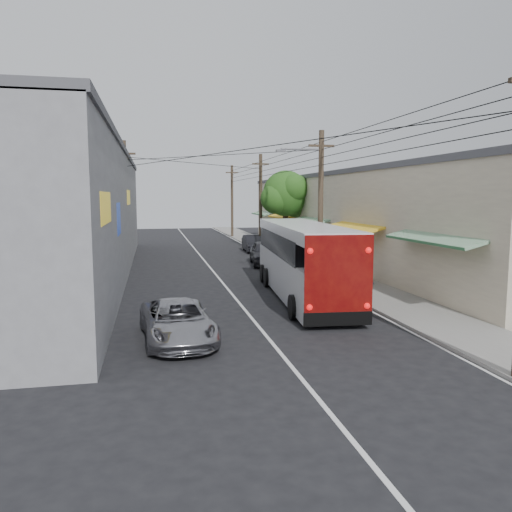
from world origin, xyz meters
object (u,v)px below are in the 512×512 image
(jeepney, at_px, (177,321))
(pedestrian_far, at_px, (368,270))
(parked_suv, at_px, (309,267))
(parked_car_mid, at_px, (265,253))
(pedestrian_near, at_px, (336,264))
(parked_car_far, at_px, (253,243))
(coach_bus, at_px, (302,260))

(jeepney, relative_size, pedestrian_far, 3.28)
(parked_suv, relative_size, pedestrian_far, 4.05)
(parked_suv, xyz_separation_m, pedestrian_far, (2.55, -1.87, -0.00))
(parked_car_mid, bearing_deg, jeepney, -105.10)
(pedestrian_near, height_order, pedestrian_far, pedestrian_near)
(parked_suv, bearing_deg, pedestrian_near, -18.13)
(jeepney, height_order, pedestrian_far, pedestrian_far)
(parked_car_far, height_order, pedestrian_near, pedestrian_near)
(coach_bus, height_order, pedestrian_near, coach_bus)
(pedestrian_near, bearing_deg, coach_bus, 56.10)
(coach_bus, height_order, pedestrian_far, coach_bus)
(jeepney, bearing_deg, pedestrian_near, 42.09)
(parked_suv, height_order, pedestrian_near, pedestrian_near)
(coach_bus, relative_size, parked_suv, 2.08)
(pedestrian_near, bearing_deg, parked_car_far, -78.80)
(coach_bus, xyz_separation_m, pedestrian_far, (4.14, 2.03, -0.91))
(parked_car_far, relative_size, pedestrian_far, 3.02)
(parked_car_far, relative_size, pedestrian_near, 2.46)
(parked_car_mid, relative_size, pedestrian_near, 2.81)
(coach_bus, distance_m, parked_car_mid, 10.97)
(jeepney, xyz_separation_m, pedestrian_far, (10.03, 7.89, 0.18))
(parked_suv, relative_size, pedestrian_near, 3.31)
(jeepney, xyz_separation_m, parked_car_far, (7.48, 24.80, 0.06))
(parked_car_mid, height_order, parked_car_far, parked_car_mid)
(pedestrian_far, bearing_deg, coach_bus, 51.73)
(pedestrian_far, bearing_deg, jeepney, 63.82)
(parked_suv, distance_m, pedestrian_near, 1.45)
(parked_car_mid, distance_m, pedestrian_far, 9.48)
(parked_suv, height_order, parked_car_mid, parked_suv)
(coach_bus, distance_m, pedestrian_far, 4.70)
(coach_bus, height_order, parked_suv, coach_bus)
(coach_bus, bearing_deg, jeepney, -130.30)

